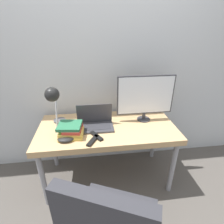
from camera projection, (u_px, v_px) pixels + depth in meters
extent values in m
plane|color=#514C47|center=(111.00, 201.00, 1.82)|extent=(12.00, 12.00, 0.00)
cube|color=silver|center=(103.00, 61.00, 1.92)|extent=(8.00, 0.05, 2.60)
cube|color=tan|center=(107.00, 129.00, 1.83)|extent=(1.42, 0.69, 0.06)
cylinder|color=gray|center=(43.00, 180.00, 1.66)|extent=(0.05, 0.05, 0.64)
cylinder|color=gray|center=(173.00, 168.00, 1.81)|extent=(0.05, 0.05, 0.64)
cylinder|color=gray|center=(53.00, 144.00, 2.17)|extent=(0.05, 0.05, 0.64)
cylinder|color=gray|center=(154.00, 137.00, 2.32)|extent=(0.05, 0.05, 0.64)
cube|color=#38383D|center=(95.00, 128.00, 1.78)|extent=(0.37, 0.21, 0.02)
cube|color=#2D2D33|center=(95.00, 127.00, 1.78)|extent=(0.31, 0.13, 0.00)
cube|color=#38383D|center=(94.00, 113.00, 1.81)|extent=(0.37, 0.04, 0.21)
cube|color=silver|center=(94.00, 113.00, 1.81)|extent=(0.33, 0.03, 0.19)
cylinder|color=#333338|center=(144.00, 119.00, 1.95)|extent=(0.14, 0.14, 0.01)
cylinder|color=#333338|center=(144.00, 115.00, 1.93)|extent=(0.04, 0.04, 0.08)
cube|color=#333338|center=(146.00, 95.00, 1.83)|extent=(0.60, 0.02, 0.42)
cube|color=silver|center=(146.00, 96.00, 1.82)|extent=(0.58, 0.00, 0.39)
cylinder|color=#4C4C51|center=(60.00, 120.00, 1.92)|extent=(0.13, 0.13, 0.02)
cylinder|color=#99999E|center=(56.00, 108.00, 1.76)|extent=(0.02, 0.18, 0.36)
sphere|color=black|center=(52.00, 94.00, 1.61)|extent=(0.14, 0.14, 0.14)
cube|color=gold|center=(71.00, 135.00, 1.65)|extent=(0.22, 0.19, 0.03)
cube|color=gold|center=(71.00, 132.00, 1.64)|extent=(0.23, 0.17, 0.03)
cube|color=#B2382D|center=(73.00, 129.00, 1.64)|extent=(0.19, 0.21, 0.03)
cube|color=#286B47|center=(70.00, 126.00, 1.63)|extent=(0.24, 0.22, 0.03)
cube|color=black|center=(96.00, 136.00, 1.64)|extent=(0.12, 0.17, 0.02)
cube|color=black|center=(93.00, 140.00, 1.58)|extent=(0.12, 0.17, 0.02)
ellipsoid|color=black|center=(66.00, 139.00, 1.58)|extent=(0.16, 0.10, 0.04)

